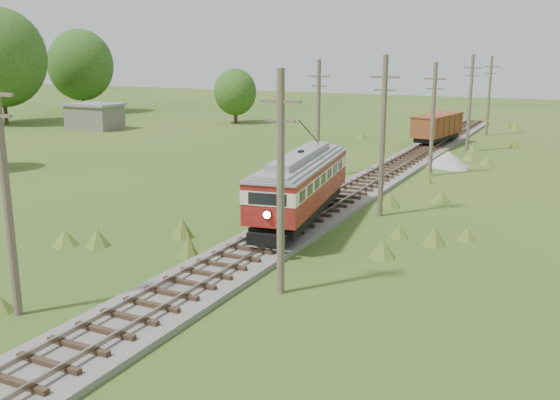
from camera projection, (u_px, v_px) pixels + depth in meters
The scene contains 15 objects.
railbed_main at pixel (346, 196), 39.62m from camera, with size 3.60×96.00×0.57m.
streetcar at pixel (301, 181), 33.03m from camera, with size 4.40×11.54×5.22m.
gondola at pixel (437, 126), 61.44m from camera, with size 3.66×8.06×2.58m.
gravel_pile at pixel (449, 160), 50.64m from camera, with size 3.48×3.69×1.26m.
utility_pole_r_2 at pixel (281, 182), 23.26m from camera, with size 1.60×0.30×8.60m.
utility_pole_r_3 at pixel (383, 135), 34.59m from camera, with size 1.60×0.30×9.00m.
utility_pole_r_4 at pixel (433, 118), 46.07m from camera, with size 1.60×0.30×8.40m.
utility_pole_r_5 at pixel (470, 103), 57.16m from camera, with size 1.60×0.30×8.90m.
utility_pole_r_6 at pixel (489, 95), 68.60m from camera, with size 1.60×0.30×8.70m.
utility_pole_l_a at pixel (6, 188), 21.23m from camera, with size 1.60×0.30×9.00m.
utility_pole_l_b at pixel (318, 117), 45.80m from camera, with size 1.60×0.30×8.60m.
tree_left_4 at pixel (0, 58), 78.48m from camera, with size 11.34×11.34×14.61m.
tree_left_5 at pixel (81, 65), 93.57m from camera, with size 9.66×9.66×12.44m.
tree_mid_a at pixel (235, 92), 80.45m from camera, with size 5.46×5.46×7.03m.
shed at pixel (95, 116), 74.88m from camera, with size 6.40×4.40×3.10m.
Camera 1 is at (13.40, -2.42, 9.19)m, focal length 40.00 mm.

